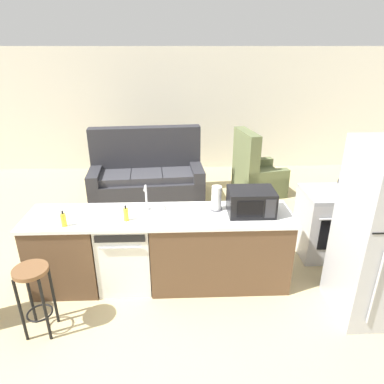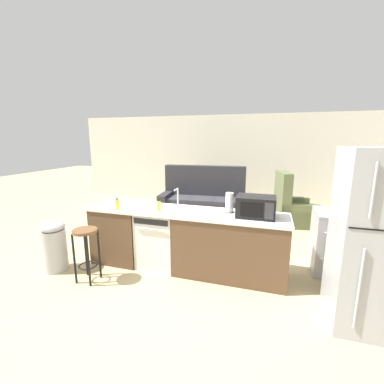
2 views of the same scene
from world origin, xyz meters
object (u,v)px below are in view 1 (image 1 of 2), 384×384
Objects in this scene: soap_bottle at (126,214)px; refrigerator at (383,234)px; dish_soap_bottle at (64,220)px; couch at (147,177)px; stove_range at (329,223)px; dishwasher at (126,252)px; armchair at (255,175)px; microwave at (251,202)px; kettle at (345,182)px; paper_towel_roll at (216,198)px; bar_stool at (34,287)px.

refrigerator is at bearing -9.57° from soap_bottle.
dish_soap_bottle is 0.09× the size of couch.
dishwasher is at bearing -168.09° from stove_range.
dishwasher is 0.41× the size of couch.
refrigerator is at bearing -90.01° from stove_range.
dishwasher is 0.70× the size of armchair.
refrigerator is 1.32m from microwave.
couch is at bearing 146.02° from kettle.
soap_bottle is 0.09× the size of couch.
soap_bottle and dish_soap_bottle have the same top height.
refrigerator reaches higher than paper_towel_roll.
dishwasher is at bearing 114.19° from soap_bottle.
dishwasher is 1.54m from microwave.
soap_bottle is (-1.35, -0.12, -0.07)m from microwave.
paper_towel_roll is (1.04, 0.11, 0.62)m from dishwasher.
microwave is at bearing 6.35° from dish_soap_bottle.
dish_soap_bottle is at bearing -102.23° from couch.
soap_bottle reaches higher than bar_stool.
refrigerator is 6.54× the size of paper_towel_roll.
dish_soap_bottle is at bearing 69.55° from bar_stool.
paper_towel_roll is (-1.56, -0.44, 0.59)m from stove_range.
dishwasher is 4.77× the size of dish_soap_bottle.
refrigerator reaches higher than armchair.
paper_towel_roll is at bearing 163.87° from microwave.
kettle is at bearing 21.70° from bar_stool.
microwave reaches higher than dishwasher.
dishwasher is 1.68× the size of microwave.
dishwasher is 2.66m from stove_range.
dishwasher is 0.57m from soap_bottle.
microwave reaches higher than bar_stool.
bar_stool is (-3.35, -1.27, 0.08)m from stove_range.
paper_towel_roll is at bearing -161.69° from kettle.
microwave is 0.68× the size of bar_stool.
armchair is (-0.55, 3.22, -0.57)m from refrigerator.
couch is (0.03, 2.53, -0.03)m from dishwasher.
dish_soap_bottle is (-0.62, -0.10, 0.00)m from soap_bottle.
kettle is at bearing 16.40° from soap_bottle.
bar_stool is 0.36× the size of couch.
dish_soap_bottle reaches higher than stove_range.
bar_stool is 0.62× the size of armchair.
dish_soap_bottle is (-3.17, -0.77, 0.52)m from stove_range.
microwave is 0.38m from paper_towel_roll.
armchair reaches higher than paper_towel_roll.
refrigerator is 3.31m from armchair.
dish_soap_bottle is 0.86× the size of kettle.
bar_stool is at bearing -143.27° from soap_bottle.
refrigerator is (2.60, -0.55, 0.50)m from dishwasher.
stove_range is at bearing -37.56° from couch.
soap_bottle is (-0.98, -0.23, -0.07)m from paper_towel_roll.
couch reaches higher than dishwasher.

